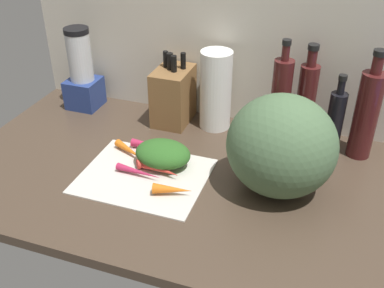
# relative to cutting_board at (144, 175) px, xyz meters

# --- Properties ---
(ground_plane) EXTENTS (1.70, 0.80, 0.03)m
(ground_plane) POSITION_rel_cutting_board_xyz_m (0.26, 0.06, -0.02)
(ground_plane) COLOR #47382B
(wall_back) EXTENTS (1.70, 0.03, 0.60)m
(wall_back) POSITION_rel_cutting_board_xyz_m (0.26, 0.45, 0.30)
(wall_back) COLOR beige
(wall_back) RESTS_ON ground_plane
(cutting_board) EXTENTS (0.36, 0.30, 0.01)m
(cutting_board) POSITION_rel_cutting_board_xyz_m (0.00, 0.00, 0.00)
(cutting_board) COLOR beige
(cutting_board) RESTS_ON ground_plane
(carrot_0) EXTENTS (0.11, 0.05, 0.03)m
(carrot_0) POSITION_rel_cutting_board_xyz_m (0.11, -0.06, 0.02)
(carrot_0) COLOR orange
(carrot_0) RESTS_ON cutting_board
(carrot_1) EXTENTS (0.15, 0.03, 0.03)m
(carrot_1) POSITION_rel_cutting_board_xyz_m (0.03, 0.11, 0.02)
(carrot_1) COLOR #B2264C
(carrot_1) RESTS_ON cutting_board
(carrot_2) EXTENTS (0.14, 0.03, 0.02)m
(carrot_2) POSITION_rel_cutting_board_xyz_m (-0.01, -0.01, 0.01)
(carrot_2) COLOR #B2264C
(carrot_2) RESTS_ON cutting_board
(carrot_3) EXTENTS (0.12, 0.05, 0.03)m
(carrot_3) POSITION_rel_cutting_board_xyz_m (0.05, 0.02, 0.02)
(carrot_3) COLOR red
(carrot_3) RESTS_ON cutting_board
(carrot_4) EXTENTS (0.11, 0.10, 0.03)m
(carrot_4) POSITION_rel_cutting_board_xyz_m (0.02, 0.06, 0.02)
(carrot_4) COLOR red
(carrot_4) RESTS_ON cutting_board
(carrot_5) EXTENTS (0.13, 0.08, 0.02)m
(carrot_5) POSITION_rel_cutting_board_xyz_m (-0.08, 0.08, 0.02)
(carrot_5) COLOR orange
(carrot_5) RESTS_ON cutting_board
(carrot_6) EXTENTS (0.13, 0.03, 0.03)m
(carrot_6) POSITION_rel_cutting_board_xyz_m (-0.04, 0.13, 0.02)
(carrot_6) COLOR #B2264C
(carrot_6) RESTS_ON cutting_board
(carrot_greens_pile) EXTENTS (0.17, 0.13, 0.07)m
(carrot_greens_pile) POSITION_rel_cutting_board_xyz_m (0.03, 0.07, 0.04)
(carrot_greens_pile) COLOR #2D6023
(carrot_greens_pile) RESTS_ON cutting_board
(winter_squash) EXTENTS (0.29, 0.27, 0.29)m
(winter_squash) POSITION_rel_cutting_board_xyz_m (0.38, 0.07, 0.14)
(winter_squash) COLOR #4C6B47
(winter_squash) RESTS_ON ground_plane
(knife_block) EXTENTS (0.11, 0.16, 0.25)m
(knife_block) POSITION_rel_cutting_board_xyz_m (-0.04, 0.34, 0.10)
(knife_block) COLOR brown
(knife_block) RESTS_ON ground_plane
(blender_appliance) EXTENTS (0.11, 0.11, 0.30)m
(blender_appliance) POSITION_rel_cutting_board_xyz_m (-0.39, 0.34, 0.12)
(blender_appliance) COLOR navy
(blender_appliance) RESTS_ON ground_plane
(paper_towel_roll) EXTENTS (0.11, 0.11, 0.27)m
(paper_towel_roll) POSITION_rel_cutting_board_xyz_m (0.11, 0.36, 0.13)
(paper_towel_roll) COLOR white
(paper_towel_roll) RESTS_ON ground_plane
(bottle_0) EXTENTS (0.06, 0.06, 0.34)m
(bottle_0) POSITION_rel_cutting_board_xyz_m (0.33, 0.33, 0.14)
(bottle_0) COLOR #471919
(bottle_0) RESTS_ON ground_plane
(bottle_1) EXTENTS (0.06, 0.06, 0.32)m
(bottle_1) POSITION_rel_cutting_board_xyz_m (0.40, 0.38, 0.13)
(bottle_1) COLOR #471919
(bottle_1) RESTS_ON ground_plane
(bottle_2) EXTENTS (0.05, 0.05, 0.25)m
(bottle_2) POSITION_rel_cutting_board_xyz_m (0.50, 0.34, 0.10)
(bottle_2) COLOR black
(bottle_2) RESTS_ON ground_plane
(bottle_3) EXTENTS (0.07, 0.07, 0.34)m
(bottle_3) POSITION_rel_cutting_board_xyz_m (0.58, 0.33, 0.14)
(bottle_3) COLOR #471919
(bottle_3) RESTS_ON ground_plane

